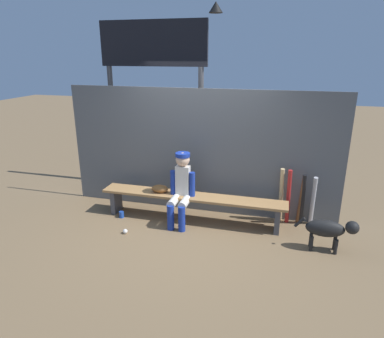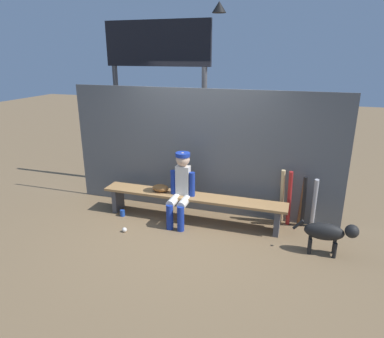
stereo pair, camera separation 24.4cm
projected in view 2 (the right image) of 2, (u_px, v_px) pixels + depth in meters
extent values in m
plane|color=brown|center=(192.00, 220.00, 5.72)|extent=(30.00, 30.00, 0.00)
cube|color=#595E63|center=(200.00, 152.00, 5.79)|extent=(4.63, 0.03, 2.11)
cube|color=#AD7F4C|center=(192.00, 197.00, 5.58)|extent=(3.03, 0.36, 0.04)
cube|color=#4C4C51|center=(118.00, 199.00, 6.05)|extent=(0.08, 0.29, 0.41)
cube|color=#4C4C51|center=(277.00, 221.00, 5.25)|extent=(0.08, 0.29, 0.41)
cube|color=silver|center=(183.00, 180.00, 5.54)|extent=(0.22, 0.13, 0.49)
sphere|color=beige|center=(183.00, 159.00, 5.43)|extent=(0.22, 0.22, 0.22)
cylinder|color=#193399|center=(183.00, 155.00, 5.40)|extent=(0.23, 0.23, 0.06)
cylinder|color=silver|center=(174.00, 200.00, 5.49)|extent=(0.13, 0.38, 0.13)
cylinder|color=#193399|center=(170.00, 217.00, 5.38)|extent=(0.11, 0.11, 0.41)
cylinder|color=#193399|center=(173.00, 183.00, 5.59)|extent=(0.09, 0.09, 0.41)
cylinder|color=silver|center=(185.00, 202.00, 5.43)|extent=(0.13, 0.38, 0.13)
cylinder|color=#193399|center=(181.00, 219.00, 5.33)|extent=(0.11, 0.11, 0.41)
cylinder|color=#193399|center=(192.00, 185.00, 5.49)|extent=(0.09, 0.09, 0.41)
ellipsoid|color=brown|center=(160.00, 188.00, 5.72)|extent=(0.28, 0.20, 0.12)
cylinder|color=tan|center=(282.00, 197.00, 5.49)|extent=(0.09, 0.19, 0.93)
cylinder|color=#B22323|center=(289.00, 199.00, 5.43)|extent=(0.09, 0.15, 0.92)
cylinder|color=brown|center=(302.00, 203.00, 5.37)|extent=(0.10, 0.22, 0.84)
cylinder|color=black|center=(304.00, 202.00, 5.34)|extent=(0.09, 0.22, 0.89)
cylinder|color=#B7B7BC|center=(314.00, 203.00, 5.34)|extent=(0.07, 0.21, 0.85)
sphere|color=white|center=(125.00, 230.00, 5.34)|extent=(0.07, 0.07, 0.07)
cylinder|color=#1E47AD|center=(123.00, 213.00, 5.86)|extent=(0.08, 0.08, 0.11)
cylinder|color=#1E47AD|center=(179.00, 191.00, 5.62)|extent=(0.08, 0.08, 0.11)
cylinder|color=#3F3F42|center=(119.00, 126.00, 7.11)|extent=(0.10, 0.10, 2.40)
cylinder|color=#3F3F42|center=(204.00, 132.00, 6.57)|extent=(0.10, 0.10, 2.40)
cube|color=black|center=(157.00, 43.00, 6.33)|extent=(2.07, 0.08, 0.81)
cone|color=black|center=(219.00, 7.00, 5.72)|extent=(0.24, 0.24, 0.18)
ellipsoid|color=black|center=(324.00, 231.00, 4.67)|extent=(0.52, 0.20, 0.24)
sphere|color=black|center=(352.00, 231.00, 4.55)|extent=(0.18, 0.18, 0.18)
cylinder|color=black|center=(298.00, 224.00, 4.75)|extent=(0.15, 0.04, 0.16)
cylinder|color=black|center=(334.00, 246.00, 4.75)|extent=(0.05, 0.05, 0.22)
cylinder|color=black|center=(335.00, 251.00, 4.64)|extent=(0.05, 0.05, 0.22)
cylinder|color=black|center=(310.00, 242.00, 4.84)|extent=(0.05, 0.05, 0.22)
cylinder|color=black|center=(310.00, 247.00, 4.73)|extent=(0.05, 0.05, 0.22)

